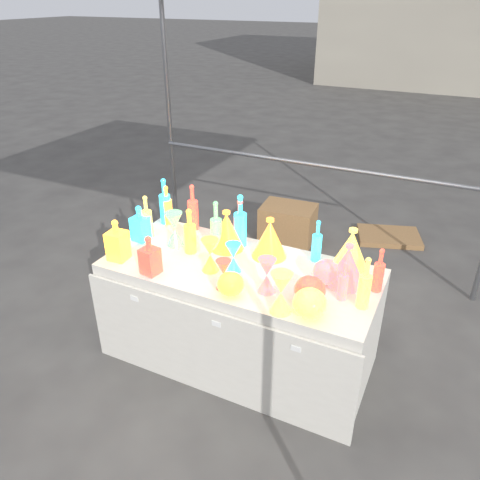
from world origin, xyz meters
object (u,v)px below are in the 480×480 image
at_px(globe_0, 231,285).
at_px(hourglass_0, 224,274).
at_px(display_table, 239,314).
at_px(decanter_0, 117,240).
at_px(lampshade_0, 227,230).
at_px(cardboard_box_closed, 288,224).
at_px(bottle_0, 167,205).

bearing_deg(globe_0, hourglass_0, 148.21).
bearing_deg(globe_0, display_table, 106.23).
bearing_deg(decanter_0, lampshade_0, 33.73).
relative_size(hourglass_0, globe_0, 1.19).
relative_size(decanter_0, globe_0, 1.79).
relative_size(globe_0, lampshade_0, 0.57).
bearing_deg(lampshade_0, decanter_0, -142.34).
height_order(cardboard_box_closed, decanter_0, decanter_0).
bearing_deg(cardboard_box_closed, decanter_0, -106.95).
distance_m(bottle_0, decanter_0, 0.61).
xyz_separation_m(bottle_0, globe_0, (0.88, -0.66, -0.09)).
relative_size(decanter_0, hourglass_0, 1.50).
height_order(cardboard_box_closed, hourglass_0, hourglass_0).
xyz_separation_m(hourglass_0, globe_0, (0.07, -0.04, -0.03)).
height_order(display_table, hourglass_0, hourglass_0).
relative_size(bottle_0, lampshade_0, 1.09).
relative_size(display_table, bottle_0, 5.94).
bearing_deg(decanter_0, cardboard_box_closed, 73.75).
bearing_deg(cardboard_box_closed, hourglass_0, -85.15).
xyz_separation_m(cardboard_box_closed, globe_0, (0.41, -2.12, 0.62)).
bearing_deg(cardboard_box_closed, bottle_0, -112.20).
bearing_deg(lampshade_0, bottle_0, 165.46).
xyz_separation_m(cardboard_box_closed, decanter_0, (-0.46, -2.07, 0.70)).
distance_m(decanter_0, globe_0, 0.87).
height_order(decanter_0, globe_0, decanter_0).
bearing_deg(hourglass_0, decanter_0, 179.49).
bearing_deg(globe_0, cardboard_box_closed, 100.92).
bearing_deg(display_table, globe_0, -73.77).
bearing_deg(globe_0, lampshade_0, 119.53).
relative_size(decanter_0, lampshade_0, 1.01).
distance_m(display_table, globe_0, 0.54).
xyz_separation_m(cardboard_box_closed, lampshade_0, (0.13, -1.62, 0.69)).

